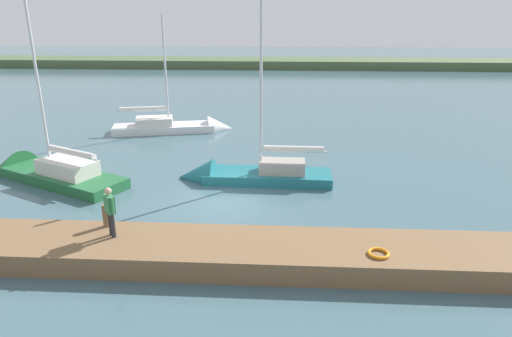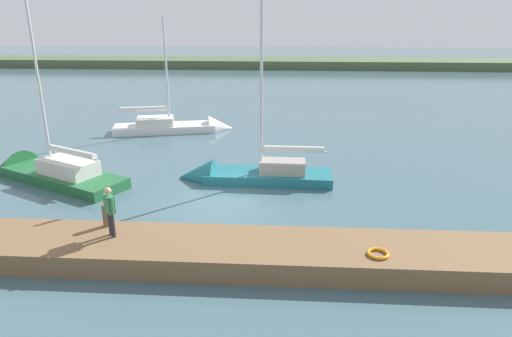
{
  "view_description": "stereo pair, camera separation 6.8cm",
  "coord_description": "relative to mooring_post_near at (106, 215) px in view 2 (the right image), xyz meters",
  "views": [
    {
      "loc": [
        -2.42,
        17.04,
        7.43
      ],
      "look_at": [
        -1.46,
        0.89,
        1.85
      ],
      "focal_mm": 31.06,
      "sensor_mm": 36.0,
      "label": 1
    },
    {
      "loc": [
        -2.49,
        17.04,
        7.43
      ],
      "look_at": [
        -1.46,
        0.89,
        1.85
      ],
      "focal_mm": 31.06,
      "sensor_mm": 36.0,
      "label": 2
    }
  ],
  "objects": [
    {
      "name": "ground_plane",
      "position": [
        -3.4,
        -3.88,
        -1.11
      ],
      "size": [
        200.0,
        200.0,
        0.0
      ],
      "primitive_type": "plane",
      "color": "#42606B"
    },
    {
      "name": "far_shoreline",
      "position": [
        -3.4,
        -56.43,
        -1.11
      ],
      "size": [
        180.0,
        8.0,
        2.4
      ],
      "primitive_type": "cube",
      "color": "#4C603D",
      "rests_on": "ground_plane"
    },
    {
      "name": "mooring_post_near",
      "position": [
        0.0,
        0.0,
        0.0
      ],
      "size": [
        0.23,
        0.23,
        0.79
      ],
      "primitive_type": "cylinder",
      "color": "brown",
      "rests_on": "dock_pier"
    },
    {
      "name": "person_on_dock",
      "position": [
        -0.46,
        0.68,
        0.56
      ],
      "size": [
        0.46,
        0.51,
        1.67
      ],
      "rotation": [
        0.0,
        0.0,
        3.85
      ],
      "color": "#28282D",
      "rests_on": "dock_pier"
    },
    {
      "name": "dock_pier",
      "position": [
        -3.4,
        0.88,
        -0.75
      ],
      "size": [
        22.7,
        2.52,
        0.72
      ],
      "primitive_type": "cube",
      "color": "brown",
      "rests_on": "ground_plane"
    },
    {
      "name": "life_ring_buoy",
      "position": [
        -8.77,
        1.38,
        -0.34
      ],
      "size": [
        0.66,
        0.66,
        0.1
      ],
      "primitive_type": "torus",
      "color": "orange",
      "rests_on": "dock_pier"
    },
    {
      "name": "sailboat_behind_pier",
      "position": [
        1.07,
        -15.84,
        -0.96
      ],
      "size": [
        8.23,
        3.61,
        8.41
      ],
      "rotation": [
        0.0,
        0.0,
        3.37
      ],
      "color": "white",
      "rests_on": "ground_plane"
    },
    {
      "name": "sailboat_mid_channel",
      "position": [
        5.63,
        -6.39,
        -0.97
      ],
      "size": [
        8.42,
        5.58,
        9.32
      ],
      "rotation": [
        0.0,
        0.0,
        -0.46
      ],
      "color": "#236638",
      "rests_on": "ground_plane"
    },
    {
      "name": "sailboat_outer_mooring",
      "position": [
        -4.06,
        -6.54,
        -0.93
      ],
      "size": [
        7.33,
        2.06,
        9.12
      ],
      "rotation": [
        0.0,
        0.0,
        -0.03
      ],
      "color": "#1E6B75",
      "rests_on": "ground_plane"
    }
  ]
}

